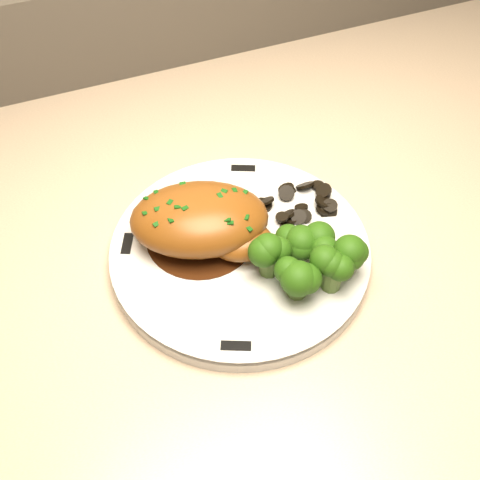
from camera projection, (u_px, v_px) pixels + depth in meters
name	position (u px, v px, depth m)	size (l,w,h in m)	color
plate	(240.00, 252.00, 0.56)	(0.24, 0.24, 0.02)	silver
rim_accent_0	(243.00, 168.00, 0.62)	(0.02, 0.01, 0.00)	black
rim_accent_1	(127.00, 244.00, 0.55)	(0.02, 0.01, 0.00)	black
rim_accent_2	(236.00, 346.00, 0.48)	(0.02, 0.01, 0.00)	black
rim_accent_3	(354.00, 249.00, 0.55)	(0.02, 0.01, 0.00)	black
gravy_pool	(201.00, 236.00, 0.56)	(0.10, 0.10, 0.00)	#341809
chicken_breast	(204.00, 221.00, 0.54)	(0.15, 0.12, 0.05)	brown
mushroom_pile	(297.00, 207.00, 0.58)	(0.07, 0.05, 0.02)	black
broccoli_florets	(311.00, 256.00, 0.52)	(0.09, 0.07, 0.04)	#53712F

